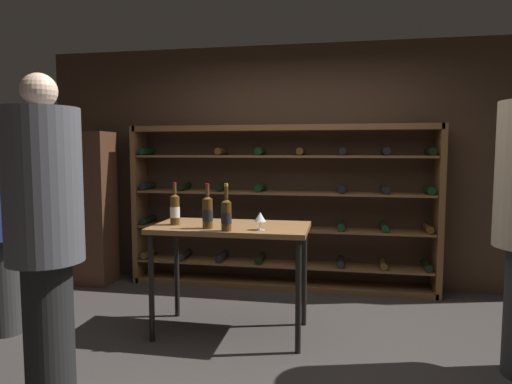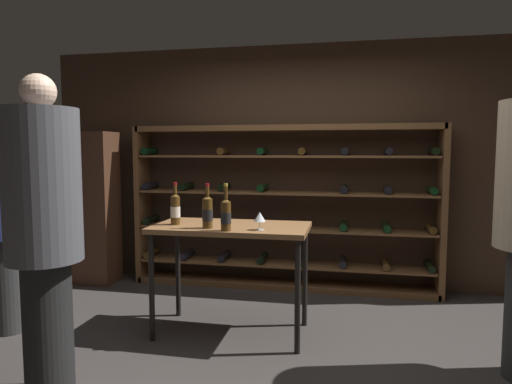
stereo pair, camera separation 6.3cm
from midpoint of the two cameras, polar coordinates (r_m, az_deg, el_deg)
The scene contains 11 objects.
ground_plane at distance 3.53m, azimuth 2.09°, elevation -19.78°, with size 9.70×9.70×0.00m, color #383330.
back_wall at distance 5.04m, azimuth 5.26°, elevation 3.23°, with size 5.85×0.10×2.64m, color #3D2B1E.
wine_rack at distance 4.89m, azimuth 2.79°, elevation -2.09°, with size 3.31×0.32×1.76m.
tasting_table at distance 3.67m, azimuth -3.65°, elevation -5.67°, with size 1.24×0.66×0.89m.
person_host_in_suit at distance 2.95m, azimuth -25.66°, elevation -3.48°, with size 0.44×0.44×1.94m.
person_bystander_dark_jacket at distance 4.20m, azimuth -29.81°, elevation -2.02°, with size 0.47×0.47×1.84m.
display_cabinet at distance 5.39m, azimuth -20.25°, elevation -1.95°, with size 0.44×0.36×1.70m, color #4C2D1E.
wine_bottle_amber_reserve at distance 3.50m, azimuth -6.64°, elevation -2.50°, with size 0.08×0.08×0.35m.
wine_bottle_black_capsule at distance 3.38m, azimuth -4.29°, elevation -2.83°, with size 0.08×0.08×0.36m.
wine_bottle_red_label at distance 3.72m, azimuth -10.67°, elevation -2.12°, with size 0.08×0.08×0.35m.
wine_glass_stemmed_center at distance 3.42m, azimuth -0.00°, elevation -3.23°, with size 0.09×0.09×0.14m.
Camera 1 is at (0.44, -3.17, 1.49)m, focal length 31.72 mm.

